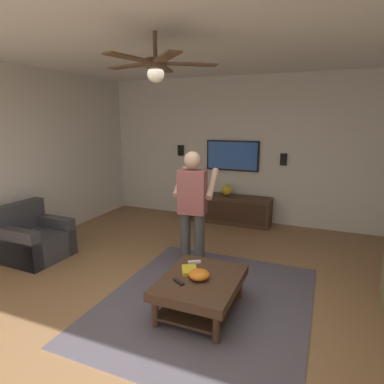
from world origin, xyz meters
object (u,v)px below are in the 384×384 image
book (189,270)px  wall_speaker_right (181,150)px  coffee_table (201,287)px  tv (232,156)px  bowl (199,275)px  vase_round (227,190)px  armchair (34,240)px  remote_white (194,262)px  wall_speaker_left (283,159)px  ceiling_fan (156,66)px  person_standing (193,205)px  media_console (228,209)px  remote_black (179,282)px

book → wall_speaker_right: wall_speaker_right is taller
coffee_table → tv: (3.37, 0.63, 1.03)m
bowl → book: (0.12, 0.16, -0.03)m
coffee_table → vase_round: vase_round is taller
armchair → remote_white: armchair is taller
wall_speaker_right → book: bearing=-154.0°
bowl → book: bearing=53.8°
wall_speaker_left → ceiling_fan: size_ratio=0.18×
person_standing → ceiling_fan: size_ratio=1.37×
coffee_table → remote_white: bearing=32.4°
armchair → wall_speaker_left: wall_speaker_left is taller
person_standing → bowl: bearing=-160.3°
person_standing → book: size_ratio=7.45×
media_console → vase_round: vase_round is taller
armchair → coffee_table: 2.82m
armchair → ceiling_fan: ceiling_fan is taller
armchair → wall_speaker_left: size_ratio=3.80×
ceiling_fan → bowl: bearing=-84.2°
remote_white → ceiling_fan: ceiling_fan is taller
coffee_table → remote_white: size_ratio=6.67×
coffee_table → wall_speaker_left: wall_speaker_left is taller
tv → person_standing: (-2.47, -0.17, -0.39)m
coffee_table → tv: size_ratio=0.94×
tv → remote_black: (-3.56, -0.46, -0.91)m
media_console → coffee_table: bearing=11.4°
person_standing → bowl: size_ratio=7.41×
remote_white → vase_round: bearing=66.1°
remote_black → tv: bearing=-51.4°
tv → vase_round: bearing=-8.3°
wall_speaker_left → person_standing: bearing=161.6°
vase_round → wall_speaker_right: (0.23, 1.11, 0.73)m
coffee_table → book: 0.23m
bowl → media_console: bearing=11.2°
book → vase_round: bearing=162.4°
remote_white → vase_round: (2.84, 0.47, 0.25)m
tv → media_console: bearing=0.0°
wall_speaker_left → ceiling_fan: bearing=166.9°
remote_white → person_standing: bearing=81.2°
armchair → remote_black: size_ratio=5.57×
bowl → wall_speaker_left: wall_speaker_left is taller
wall_speaker_right → ceiling_fan: size_ratio=0.18×
book → ceiling_fan: (-0.16, 0.27, 2.11)m
media_console → remote_white: (-2.81, -0.43, 0.14)m
remote_black → wall_speaker_left: 3.72m
coffee_table → remote_black: size_ratio=6.67×
remote_white → vase_round: 2.89m
remote_white → remote_black: (-0.50, -0.03, 0.00)m
tv → bowl: size_ratio=4.83×
bowl → ceiling_fan: 2.13m
person_standing → remote_black: 1.24m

